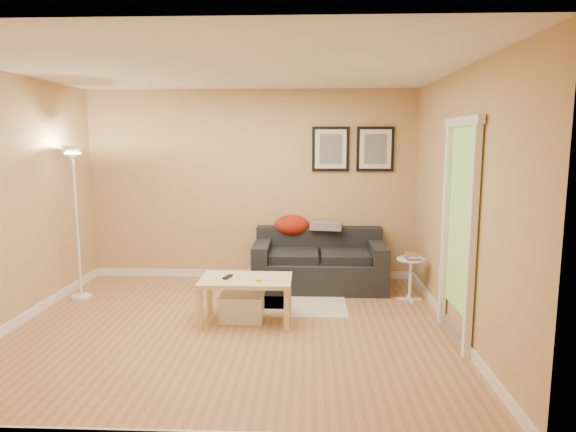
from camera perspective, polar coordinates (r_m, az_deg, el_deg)
The scene contains 24 objects.
floor at distance 5.32m, azimuth -6.46°, elevation -12.60°, with size 4.50×4.50×0.00m, color #B3764C.
ceiling at distance 5.01m, azimuth -6.98°, elevation 16.33°, with size 4.50×4.50×0.00m, color white.
wall_back at distance 6.98m, azimuth -4.13°, elevation 3.47°, with size 4.50×4.50×0.00m, color tan.
wall_front at distance 3.07m, azimuth -12.58°, elevation -3.23°, with size 4.50×4.50×0.00m, color tan.
wall_left at distance 5.80m, azimuth -29.24°, elevation 1.36°, with size 4.00×4.00×0.00m, color tan.
wall_right at distance 5.15m, azimuth 18.83°, elevation 1.23°, with size 4.00×4.00×0.00m, color tan.
baseboard_back at distance 7.19m, azimuth -4.03°, elevation -6.52°, with size 4.50×0.02×0.10m, color white.
baseboard_left at distance 6.06m, azimuth -28.28°, elevation -10.44°, with size 0.02×4.00×0.10m, color white.
baseboard_right at distance 5.44m, azimuth 18.08°, elevation -11.93°, with size 0.02×4.00×0.10m, color white.
sofa at distance 6.62m, azimuth 3.58°, elevation -4.93°, with size 1.70×0.90×0.75m, color black, non-canonical shape.
red_throw at distance 6.85m, azimuth 0.44°, elevation -1.07°, with size 0.48×0.36×0.28m, color #9F2C0E, non-canonical shape.
plaid_throw at distance 6.80m, azimuth 4.35°, elevation -1.09°, with size 0.42×0.26×0.10m, color tan, non-canonical shape.
framed_print_left at distance 6.89m, azimuth 4.84°, elevation 7.56°, with size 0.50×0.04×0.60m, color black, non-canonical shape.
framed_print_right at distance 6.94m, azimuth 9.84°, elevation 7.47°, with size 0.50×0.04×0.60m, color black, non-canonical shape.
area_rug at distance 5.99m, azimuth 0.54°, elevation -10.03°, with size 1.25×0.85×0.01m, color beige.
green_runner at distance 6.10m, azimuth -3.45°, elevation -9.72°, with size 0.70×0.50×0.01m, color #668C4C.
coffee_table at distance 5.43m, azimuth -4.76°, elevation -9.46°, with size 0.96×0.59×0.48m, color beige, non-canonical shape.
remote_control at distance 5.39m, azimuth -6.84°, elevation -6.85°, with size 0.05×0.16×0.02m, color black.
tape_roll at distance 5.23m, azimuth -3.35°, elevation -7.24°, with size 0.07×0.07×0.03m, color yellow.
storage_bin at distance 5.51m, azimuth -5.21°, elevation -10.23°, with size 0.47×0.34×0.29m, color white, non-canonical shape.
side_table at distance 6.30m, azimuth 13.67°, elevation -6.97°, with size 0.34×0.34×0.51m, color white, non-canonical shape.
book_stack at distance 6.22m, azimuth 13.89°, elevation -4.42°, with size 0.16×0.21×0.07m, color #4A37A7, non-canonical shape.
floor_lamp at distance 6.58m, azimuth -22.74°, elevation -1.15°, with size 0.24×0.24×1.87m, color white, non-canonical shape.
doorway at distance 5.04m, azimuth 18.61°, elevation -2.09°, with size 0.12×1.01×2.13m, color white, non-canonical shape.
Camera 1 is at (0.79, -4.90, 1.92)m, focal length 31.43 mm.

